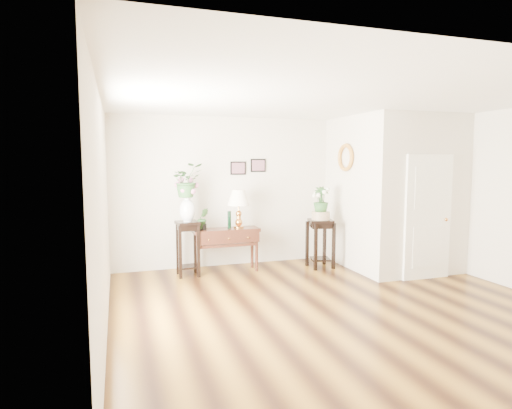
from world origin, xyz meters
name	(u,v)px	position (x,y,z in m)	size (l,w,h in m)	color
floor	(338,306)	(0.00, 0.00, 0.00)	(6.00, 5.50, 0.02)	brown
ceiling	(342,99)	(0.00, 0.00, 2.80)	(6.00, 5.50, 0.02)	white
wall_back	(270,191)	(0.00, 2.75, 1.40)	(6.00, 0.02, 2.80)	beige
wall_left	(103,214)	(-3.00, 0.00, 1.40)	(0.02, 5.50, 2.80)	beige
wall_right	(511,199)	(3.00, 0.00, 1.40)	(0.02, 5.50, 2.80)	beige
partition	(392,192)	(2.10, 1.77, 1.40)	(1.80, 1.95, 2.80)	beige
door	(428,217)	(2.10, 0.78, 1.05)	(0.90, 0.05, 2.10)	white
art_print_left	(238,168)	(-0.65, 2.73, 1.85)	(0.30, 0.02, 0.25)	black
art_print_right	(258,165)	(-0.25, 2.73, 1.90)	(0.30, 0.02, 0.25)	black
wall_ornament	(345,157)	(1.16, 1.90, 2.05)	(0.51, 0.51, 0.07)	gold
console_table	(226,250)	(-1.01, 2.25, 0.39)	(1.18, 0.39, 0.79)	black
table_lamp	(239,209)	(-0.78, 2.25, 1.14)	(0.40, 0.40, 0.70)	#C47E36
green_vase	(229,219)	(-0.95, 2.25, 0.96)	(0.06, 0.06, 0.31)	black
potted_plant	(203,219)	(-1.43, 2.25, 0.97)	(0.20, 0.16, 0.36)	#2B5928
plant_stand_a	(188,249)	(-1.71, 2.21, 0.48)	(0.37, 0.37, 0.95)	black
porcelain_vase	(187,208)	(-1.71, 2.21, 1.18)	(0.27, 0.27, 0.47)	white
lily_arrangement	(187,181)	(-1.71, 2.21, 1.65)	(0.53, 0.46, 0.58)	#2B5928
plant_stand_b	(320,243)	(0.74, 2.02, 0.45)	(0.43, 0.43, 0.90)	black
ceramic_bowl	(321,215)	(0.74, 2.02, 0.98)	(0.34, 0.34, 0.15)	#C4AB90
narcissus	(321,200)	(0.74, 2.02, 1.27)	(0.27, 0.27, 0.49)	#2B5928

